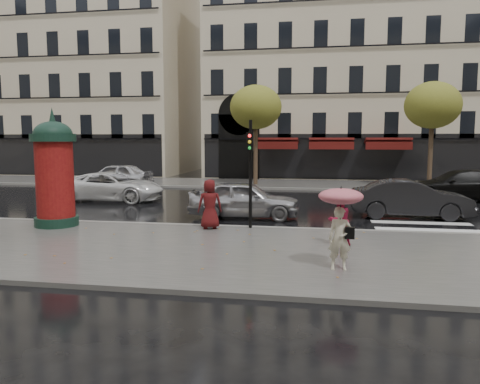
% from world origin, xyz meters
% --- Properties ---
extents(ground, '(160.00, 160.00, 0.00)m').
position_xyz_m(ground, '(0.00, 0.00, 0.00)').
color(ground, black).
rests_on(ground, ground).
extents(near_sidewalk, '(90.00, 7.00, 0.12)m').
position_xyz_m(near_sidewalk, '(0.00, -0.50, 0.06)').
color(near_sidewalk, '#474744').
rests_on(near_sidewalk, ground).
extents(far_sidewalk, '(90.00, 6.00, 0.12)m').
position_xyz_m(far_sidewalk, '(0.00, 19.00, 0.06)').
color(far_sidewalk, '#474744').
rests_on(far_sidewalk, ground).
extents(near_kerb, '(90.00, 0.25, 0.14)m').
position_xyz_m(near_kerb, '(0.00, 3.00, 0.07)').
color(near_kerb, slate).
rests_on(near_kerb, ground).
extents(far_kerb, '(90.00, 0.25, 0.14)m').
position_xyz_m(far_kerb, '(0.00, 16.00, 0.07)').
color(far_kerb, slate).
rests_on(far_kerb, ground).
extents(zebra_crossing, '(3.60, 11.75, 0.01)m').
position_xyz_m(zebra_crossing, '(6.00, 9.60, 0.01)').
color(zebra_crossing, silver).
rests_on(zebra_crossing, ground).
extents(bldg_far_corner, '(26.00, 14.00, 22.90)m').
position_xyz_m(bldg_far_corner, '(6.00, 30.00, 11.31)').
color(bldg_far_corner, '#B7A88C').
rests_on(bldg_far_corner, ground).
extents(bldg_far_left, '(24.00, 14.00, 22.90)m').
position_xyz_m(bldg_far_left, '(-22.00, 30.00, 11.31)').
color(bldg_far_left, '#B7A88C').
rests_on(bldg_far_left, ground).
extents(tree_far_left, '(3.40, 3.40, 6.64)m').
position_xyz_m(tree_far_left, '(-2.00, 18.00, 5.17)').
color(tree_far_left, '#38281C').
rests_on(tree_far_left, ground).
extents(tree_far_right, '(3.40, 3.40, 6.64)m').
position_xyz_m(tree_far_right, '(9.00, 18.00, 5.17)').
color(tree_far_right, '#38281C').
rests_on(tree_far_right, ground).
extents(woman_umbrella, '(1.02, 1.02, 1.96)m').
position_xyz_m(woman_umbrella, '(2.73, -1.94, 1.41)').
color(woman_umbrella, beige).
rests_on(woman_umbrella, near_sidewalk).
extents(woman_red, '(0.89, 0.84, 1.46)m').
position_xyz_m(woman_red, '(2.82, 0.57, 0.85)').
color(woman_red, maroon).
rests_on(woman_red, near_sidewalk).
extents(man_burgundy, '(0.95, 0.76, 1.68)m').
position_xyz_m(man_burgundy, '(-1.40, 2.40, 0.96)').
color(man_burgundy, '#4D0F10').
rests_on(man_burgundy, near_sidewalk).
extents(morris_column, '(1.52, 1.52, 4.09)m').
position_xyz_m(morris_column, '(-6.82, 2.03, 2.08)').
color(morris_column, black).
rests_on(morris_column, near_sidewalk).
extents(traffic_light, '(0.23, 0.34, 3.65)m').
position_xyz_m(traffic_light, '(-0.07, 2.73, 2.33)').
color(traffic_light, black).
rests_on(traffic_light, near_sidewalk).
extents(car_silver, '(4.49, 2.01, 1.50)m').
position_xyz_m(car_silver, '(-0.70, 5.38, 0.75)').
color(car_silver, '#9F9FA4').
rests_on(car_silver, ground).
extents(car_darkgrey, '(4.64, 1.69, 1.52)m').
position_xyz_m(car_darkgrey, '(5.83, 6.56, 0.76)').
color(car_darkgrey, black).
rests_on(car_darkgrey, ground).
extents(car_white, '(5.30, 2.48, 1.47)m').
position_xyz_m(car_white, '(-8.14, 9.21, 0.73)').
color(car_white, silver).
rests_on(car_white, ground).
extents(car_black, '(5.49, 2.33, 1.58)m').
position_xyz_m(car_black, '(9.23, 12.38, 0.79)').
color(car_black, black).
rests_on(car_black, ground).
extents(car_far_silver, '(4.77, 2.05, 1.60)m').
position_xyz_m(car_far_silver, '(-10.56, 15.00, 0.80)').
color(car_far_silver, '#BCBCC1').
rests_on(car_far_silver, ground).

